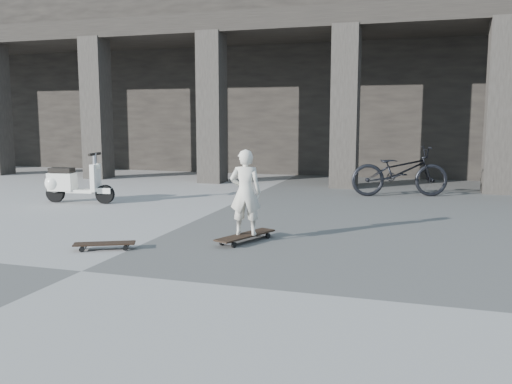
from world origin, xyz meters
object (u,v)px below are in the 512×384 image
(skateboard_spare, at_px, (105,244))
(bicycle, at_px, (400,171))
(child, at_px, (245,192))
(scooter, at_px, (68,183))
(longboard, at_px, (246,236))

(skateboard_spare, relative_size, bicycle, 0.38)
(child, height_order, scooter, child)
(child, xyz_separation_m, bicycle, (1.87, 5.32, -0.15))
(child, bearing_deg, longboard, -164.03)
(scooter, height_order, bicycle, bicycle)
(skateboard_spare, bearing_deg, bicycle, 35.27)
(longboard, distance_m, skateboard_spare, 1.94)
(skateboard_spare, bearing_deg, child, 5.71)
(scooter, bearing_deg, skateboard_spare, -55.57)
(child, bearing_deg, skateboard_spare, 20.78)
(longboard, bearing_deg, scooter, 85.86)
(scooter, bearing_deg, longboard, -34.10)
(child, bearing_deg, bicycle, -119.91)
(bicycle, bearing_deg, longboard, 143.94)
(skateboard_spare, height_order, bicycle, bicycle)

